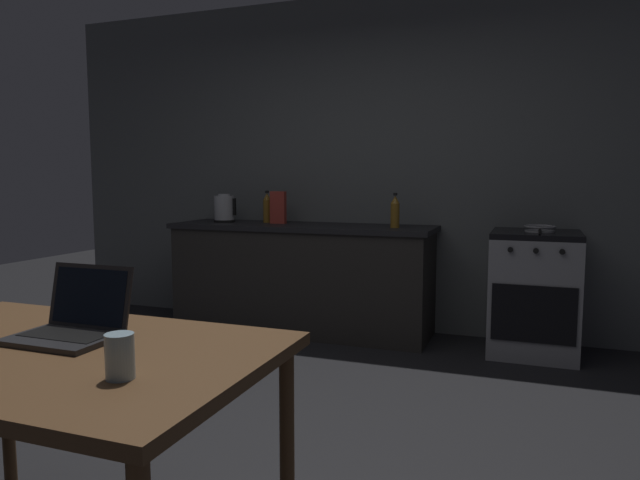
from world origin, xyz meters
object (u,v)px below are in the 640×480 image
Objects in this scene: bottle at (395,211)px; drinking_glass at (120,356)px; electric_kettle at (224,209)px; frying_pan at (540,228)px; bottle_b at (267,208)px; dining_table at (47,369)px; laptop at (71,324)px; cereal_box at (278,207)px; stove_oven at (534,293)px.

bottle reaches higher than drinking_glass.
electric_kettle is 2.05× the size of drinking_glass.
bottle is 1.03m from frying_pan.
electric_kettle is 0.38m from bottle_b.
laptop reaches higher than dining_table.
bottle is at bearing 90.12° from drinking_glass.
bottle is at bearing -3.99° from cereal_box.
laptop is 2.73× the size of drinking_glass.
bottle is (-1.01, -0.05, 0.57)m from stove_oven.
bottle reaches higher than stove_oven.
electric_kettle is 0.50m from cereal_box.
stove_oven is at bearing 126.99° from frying_pan.
dining_table is at bearing -114.79° from stove_oven.
dining_table is 3.24m from electric_kettle.
laptop is at bearing -78.27° from cereal_box.
dining_table is 3.13m from cereal_box.
bottle is 3.13m from drinking_glass.
cereal_box is at bearing 101.40° from dining_table.
bottle is 1.00m from cereal_box.
frying_pan is 2.17m from bottle_b.
dining_table is 5.71× the size of electric_kettle.
bottle_b is (-0.74, 3.00, 0.22)m from laptop.
laptop is 2.90m from bottle.
drinking_glass is at bearing -107.55° from stove_oven.
cereal_box is 0.14m from bottle_b.
drinking_glass is (0.01, -3.12, -0.20)m from bottle.
laptop is 1.21× the size of bottle.
cereal_box is 0.99× the size of bottle_b.
laptop is 0.47m from drinking_glass.
bottle is at bearing -6.55° from bottle_b.
bottle_b reaches higher than frying_pan.
laptop is at bearing -115.65° from stove_oven.
bottle_b is at bearing 173.45° from bottle.
stove_oven is 3.34m from drinking_glass.
cereal_box is at bearing -24.81° from bottle_b.
electric_kettle is 0.91× the size of cereal_box.
stove_oven is 3.27× the size of bottle_b.
stove_oven is 7.51× the size of drinking_glass.
frying_pan is 2.04m from cereal_box.
bottle_b is (-2.14, 0.08, 0.57)m from stove_oven.
bottle reaches higher than laptop.
electric_kettle reaches higher than dining_table.
laptop is 1.33× the size of electric_kettle.
electric_kettle reaches higher than laptop.
stove_oven is at bearing -0.06° from electric_kettle.
drinking_glass is at bearing -32.72° from laptop.
electric_kettle is (-2.51, 0.00, 0.56)m from stove_oven.
bottle_b is at bearing 109.30° from drinking_glass.
stove_oven is at bearing -2.21° from bottle_b.
frying_pan reaches higher than dining_table.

